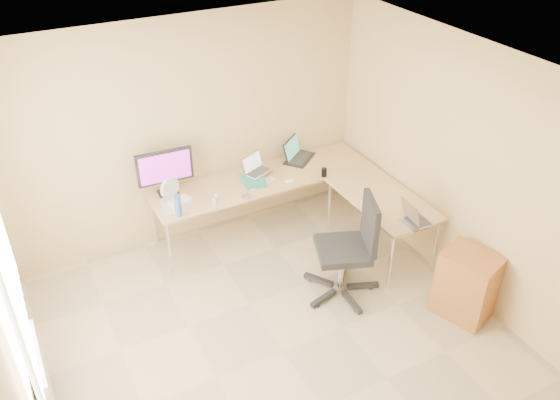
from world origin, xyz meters
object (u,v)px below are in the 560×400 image
desk_return (380,225)px  water_bottle (178,205)px  desk_fan (169,191)px  cabinet (467,285)px  laptop_center (257,165)px  laptop_black (300,150)px  monitor (165,172)px  office_chair (342,253)px  desk_main (264,204)px  keyboard (262,183)px  mug (215,200)px  laptop_return (419,213)px

desk_return → water_bottle: size_ratio=5.30×
desk_fan → cabinet: bearing=-69.2°
laptop_center → laptop_black: bearing=-11.9°
desk_return → laptop_black: 1.35m
monitor → desk_fan: (-0.04, -0.21, -0.12)m
laptop_black → office_chair: size_ratio=0.37×
desk_return → desk_fan: 2.38m
desk_fan → desk_main: bearing=-24.2°
laptop_center → keyboard: (-0.03, -0.17, -0.15)m
water_bottle → laptop_black: bearing=15.7°
desk_return → keyboard: bearing=139.9°
mug → water_bottle: 0.43m
water_bottle → mug: bearing=5.7°
monitor → water_bottle: bearing=-91.5°
desk_main → laptop_black: bearing=18.6°
office_chair → cabinet: size_ratio=1.57×
laptop_center → desk_fan: desk_fan is taller
desk_main → keyboard: (-0.08, -0.11, 0.37)m
keyboard → desk_fan: bearing=163.0°
mug → desk_fan: 0.50m
laptop_black → keyboard: 0.75m
laptop_black → mug: bearing=160.4°
desk_main → mug: 0.85m
monitor → laptop_center: 1.06m
laptop_black → keyboard: size_ratio=1.11×
mug → cabinet: (1.83, -1.99, -0.41)m
desk_return → mug: size_ratio=14.09×
monitor → mug: size_ratio=6.70×
keyboard → water_bottle: water_bottle is taller
office_chair → cabinet: 1.25m
laptop_black → office_chair: bearing=-142.2°
desk_fan → laptop_center: bearing=-21.3°
laptop_return → office_chair: (-0.80, 0.17, -0.34)m
laptop_center → cabinet: laptop_center is taller
laptop_black → keyboard: bearing=166.5°
laptop_center → laptop_return: (1.05, -1.61, -0.04)m
desk_main → desk_return: same height
cabinet → desk_main: bearing=98.1°
desk_main → water_bottle: water_bottle is taller
keyboard → office_chair: 1.33m
monitor → keyboard: bearing=-13.9°
keyboard → monitor: bearing=151.4°
laptop_black → office_chair: (-0.39, -1.58, -0.36)m
mug → cabinet: size_ratio=0.13×
laptop_center → cabinet: (1.17, -2.28, -0.53)m
laptop_center → laptop_black: (0.64, 0.14, -0.03)m
desk_main → desk_fan: desk_fan is taller
laptop_center → desk_fan: size_ratio=1.11×
keyboard → water_bottle: 1.07m
desk_main → laptop_black: laptop_black is taller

